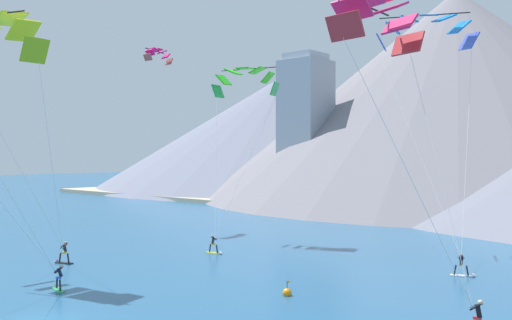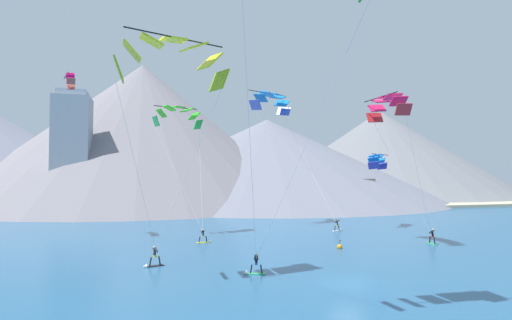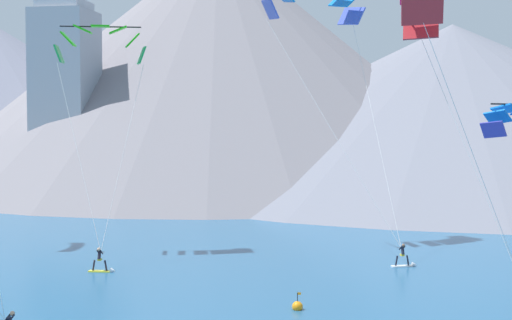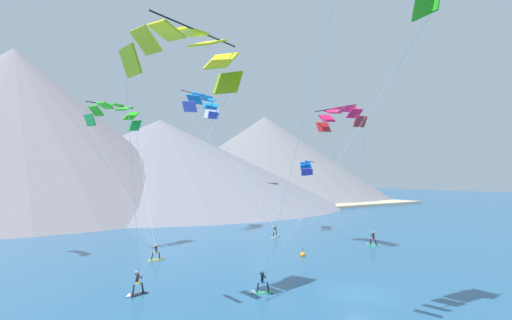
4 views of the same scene
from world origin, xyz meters
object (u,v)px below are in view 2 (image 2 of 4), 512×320
parafoil_kite_near_lead (173,56)px  parafoil_kite_distant_high_outer (377,160)px  kitesurfer_near_lead (153,260)px  race_marker_buoy (340,247)px  parafoil_kite_far_left (387,105)px  kitesurfer_mid_center (253,268)px  parafoil_kite_distant_low_drift (70,79)px  kitesurfer_far_right (205,239)px  kitesurfer_near_trail (338,228)px  parafoil_kite_near_trail (272,101)px  kitesurfer_far_left (431,239)px  parafoil_kite_far_right (178,115)px

parafoil_kite_near_lead → parafoil_kite_distant_high_outer: 38.95m
kitesurfer_near_lead → race_marker_buoy: size_ratio=1.74×
parafoil_kite_far_left → kitesurfer_near_lead: bearing=-171.7°
kitesurfer_mid_center → parafoil_kite_distant_low_drift: bearing=128.6°
kitesurfer_far_right → kitesurfer_near_lead: bearing=-118.6°
kitesurfer_near_trail → parafoil_kite_near_trail: parafoil_kite_near_trail is taller
kitesurfer_far_left → race_marker_buoy: kitesurfer_far_left is taller
parafoil_kite_far_left → parafoil_kite_far_right: size_ratio=0.98×
parafoil_kite_far_left → kitesurfer_far_left: bearing=-0.5°
kitesurfer_mid_center → kitesurfer_far_left: bearing=19.8°
parafoil_kite_far_right → parafoil_kite_distant_low_drift: (-13.00, -0.16, 3.85)m
kitesurfer_near_trail → kitesurfer_far_right: 19.83m
kitesurfer_near_lead → race_marker_buoy: (19.15, 3.59, -0.37)m
kitesurfer_near_trail → parafoil_kite_far_right: size_ratio=0.11×
kitesurfer_far_right → kitesurfer_mid_center: bearing=-83.4°
parafoil_kite_near_lead → parafoil_kite_far_right: bearing=85.3°
parafoil_kite_far_left → parafoil_kite_far_right: (-21.94, 13.78, 0.08)m
kitesurfer_near_trail → parafoil_kite_far_right: parafoil_kite_far_right is taller
kitesurfer_far_left → kitesurfer_near_lead: bearing=-173.3°
parafoil_kite_near_trail → parafoil_kite_far_left: (7.01, -20.91, -3.94)m
kitesurfer_far_right → parafoil_kite_far_right: (-2.71, 6.70, 15.14)m
kitesurfer_near_trail → parafoil_kite_distant_high_outer: 12.00m
kitesurfer_mid_center → parafoil_kite_distant_low_drift: 33.86m
parafoil_kite_distant_low_drift → kitesurfer_near_lead: bearing=-60.2°
kitesurfer_far_right → parafoil_kite_distant_low_drift: (-15.71, 6.54, 18.99)m
parafoil_kite_far_left → parafoil_kite_far_right: 25.91m
kitesurfer_near_lead → kitesurfer_far_right: kitesurfer_near_lead is taller
kitesurfer_near_lead → kitesurfer_mid_center: bearing=-31.3°
parafoil_kite_near_trail → parafoil_kite_distant_low_drift: size_ratio=4.77×
kitesurfer_mid_center → parafoil_kite_far_left: size_ratio=0.12×
kitesurfer_far_left → kitesurfer_mid_center: bearing=-160.2°
kitesurfer_far_left → parafoil_kite_near_lead: 34.47m
kitesurfer_near_lead → race_marker_buoy: 19.49m
kitesurfer_near_lead → parafoil_kite_far_left: (25.07, 3.64, 14.99)m
kitesurfer_mid_center → parafoil_kite_near_trail: parafoil_kite_near_trail is taller
kitesurfer_near_trail → parafoil_kite_distant_low_drift: (-34.88, 1.50, 19.01)m
kitesurfer_mid_center → kitesurfer_far_right: bearing=96.6°
parafoil_kite_far_left → parafoil_kite_distant_high_outer: parafoil_kite_far_left is taller
kitesurfer_far_left → parafoil_kite_near_trail: 30.82m
parafoil_kite_distant_low_drift → kitesurfer_far_left: bearing=-18.7°
kitesurfer_near_trail → parafoil_kite_far_left: parafoil_kite_far_left is taller
kitesurfer_mid_center → parafoil_kite_far_right: parafoil_kite_far_right is taller
parafoil_kite_distant_high_outer → race_marker_buoy: 21.27m
kitesurfer_near_lead → kitesurfer_near_trail: bearing=32.2°
parafoil_kite_distant_high_outer → parafoil_kite_near_trail: bearing=152.7°
kitesurfer_far_left → race_marker_buoy: (-11.28, 0.01, -0.39)m
kitesurfer_near_lead → kitesurfer_far_right: bearing=61.4°
kitesurfer_near_trail → parafoil_kite_near_lead: bearing=-138.1°
parafoil_kite_far_right → kitesurfer_near_trail: bearing=-4.3°
parafoil_kite_near_trail → parafoil_kite_far_right: bearing=-154.5°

